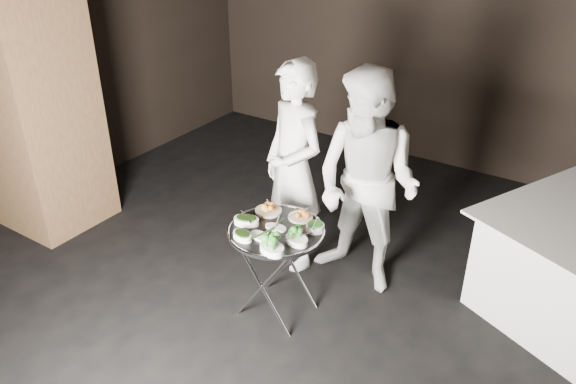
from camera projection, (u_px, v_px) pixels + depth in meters
The scene contains 17 objects.
floor at pixel (259, 342), 3.97m from camera, with size 6.00×7.00×0.05m, color black.
wall_back at pixel (455, 30), 5.82m from camera, with size 6.00×0.05×3.00m, color black.
column_left at pixel (27, 64), 4.70m from camera, with size 0.80×0.80×3.00m, color #54371F.
tray_stand at pixel (277, 268), 4.04m from camera, with size 0.48×0.41×0.71m.
serving_tray at pixel (276, 231), 3.89m from camera, with size 0.68×0.68×0.04m.
potato_plate_a at pixel (268, 208), 4.08m from camera, with size 0.20×0.20×0.07m.
potato_plate_b at pixel (301, 215), 4.00m from camera, with size 0.18×0.18×0.06m.
greens_bowl at pixel (315, 226), 3.86m from camera, with size 0.13×0.13×0.08m.
asparagus_plate_a at pixel (276, 227), 3.89m from camera, with size 0.17×0.10×0.03m.
asparagus_plate_b at pixel (260, 236), 3.79m from camera, with size 0.19×0.13×0.03m.
spinach_bowl_a at pixel (246, 220), 3.93m from camera, with size 0.21×0.17×0.07m.
spinach_bowl_b at pixel (242, 235), 3.77m from camera, with size 0.17×0.13×0.06m.
broccoli_bowl_a at pixel (297, 239), 3.72m from camera, with size 0.19×0.15×0.07m.
broccoli_bowl_b at pixel (272, 247), 3.63m from camera, with size 0.22×0.18×0.08m.
serving_utensils at pixel (284, 219), 3.90m from camera, with size 0.59×0.44×0.01m.
waiter_left at pixel (294, 168), 4.41m from camera, with size 0.63×0.41×1.73m, color silver.
waiter_right at pixel (367, 184), 4.14m from camera, with size 0.85×0.66×1.75m, color silver.
Camera 1 is at (1.81, -2.36, 2.81)m, focal length 35.00 mm.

